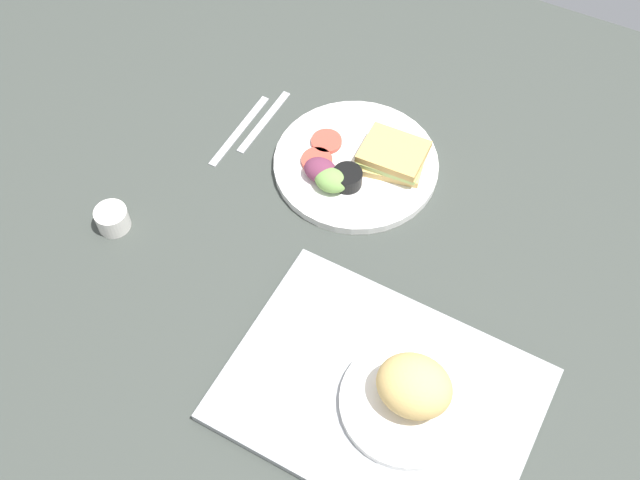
{
  "coord_description": "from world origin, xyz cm",
  "views": [
    {
      "loc": [
        -30.18,
        66.5,
        110.7
      ],
      "look_at": [
        2.0,
        3.0,
        4.0
      ],
      "focal_mm": 44.26,
      "sensor_mm": 36.0,
      "label": 1
    }
  ],
  "objects_px": {
    "plate_with_salad": "(358,164)",
    "serving_tray": "(381,394)",
    "knife": "(239,130)",
    "bread_plate_near": "(411,393)",
    "espresso_cup": "(112,219)",
    "fork": "(264,121)"
  },
  "relations": [
    {
      "from": "plate_with_salad",
      "to": "serving_tray",
      "type": "bearing_deg",
      "value": 119.73
    },
    {
      "from": "serving_tray",
      "to": "knife",
      "type": "xyz_separation_m",
      "value": [
        0.45,
        -0.36,
        -0.01
      ]
    },
    {
      "from": "bread_plate_near",
      "to": "espresso_cup",
      "type": "xyz_separation_m",
      "value": [
        0.58,
        -0.07,
        -0.03
      ]
    },
    {
      "from": "serving_tray",
      "to": "knife",
      "type": "distance_m",
      "value": 0.58
    },
    {
      "from": "knife",
      "to": "fork",
      "type": "bearing_deg",
      "value": 144.85
    },
    {
      "from": "serving_tray",
      "to": "espresso_cup",
      "type": "height_order",
      "value": "espresso_cup"
    },
    {
      "from": "knife",
      "to": "serving_tray",
      "type": "bearing_deg",
      "value": 53.13
    },
    {
      "from": "plate_with_salad",
      "to": "espresso_cup",
      "type": "relative_size",
      "value": 5.27
    },
    {
      "from": "espresso_cup",
      "to": "knife",
      "type": "relative_size",
      "value": 0.29
    },
    {
      "from": "serving_tray",
      "to": "espresso_cup",
      "type": "bearing_deg",
      "value": -8.31
    },
    {
      "from": "plate_with_salad",
      "to": "espresso_cup",
      "type": "xyz_separation_m",
      "value": [
        0.32,
        0.3,
        0.0
      ]
    },
    {
      "from": "plate_with_salad",
      "to": "bread_plate_near",
      "type": "bearing_deg",
      "value": 124.79
    },
    {
      "from": "serving_tray",
      "to": "plate_with_salad",
      "type": "bearing_deg",
      "value": -60.27
    },
    {
      "from": "bread_plate_near",
      "to": "plate_with_salad",
      "type": "bearing_deg",
      "value": -55.21
    },
    {
      "from": "bread_plate_near",
      "to": "knife",
      "type": "distance_m",
      "value": 0.61
    },
    {
      "from": "bread_plate_near",
      "to": "knife",
      "type": "relative_size",
      "value": 1.04
    },
    {
      "from": "serving_tray",
      "to": "bread_plate_near",
      "type": "xyz_separation_m",
      "value": [
        -0.04,
        -0.01,
        0.04
      ]
    },
    {
      "from": "knife",
      "to": "bread_plate_near",
      "type": "bearing_deg",
      "value": 56.04
    },
    {
      "from": "bread_plate_near",
      "to": "espresso_cup",
      "type": "relative_size",
      "value": 3.54
    },
    {
      "from": "bread_plate_near",
      "to": "knife",
      "type": "bearing_deg",
      "value": -35.69
    },
    {
      "from": "serving_tray",
      "to": "plate_with_salad",
      "type": "height_order",
      "value": "plate_with_salad"
    },
    {
      "from": "bread_plate_near",
      "to": "fork",
      "type": "distance_m",
      "value": 0.61
    }
  ]
}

